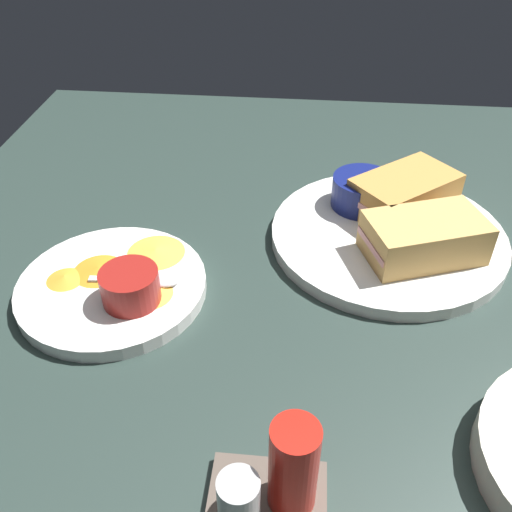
{
  "coord_description": "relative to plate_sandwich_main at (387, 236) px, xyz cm",
  "views": [
    {
      "loc": [
        6.46,
        45.65,
        41.57
      ],
      "look_at": [
        11.26,
        -3.24,
        3.0
      ],
      "focal_mm": 39.39,
      "sensor_mm": 36.0,
      "label": 1
    }
  ],
  "objects": [
    {
      "name": "plantain_chip_scatter",
      "position": [
        29.4,
        10.8,
        1.1
      ],
      "size": [
        16.23,
        14.86,
        0.6
      ],
      "color": "gold",
      "rests_on": "plate_chips_companion"
    },
    {
      "name": "sandwich_half_near",
      "position": [
        -3.31,
        4.29,
        3.2
      ],
      "size": [
        14.84,
        11.53,
        4.8
      ],
      "color": "tan",
      "rests_on": "plate_sandwich_main"
    },
    {
      "name": "plate_chips_companion",
      "position": [
        30.93,
        12.53,
        0.0
      ],
      "size": [
        20.6,
        20.6,
        1.6
      ],
      "primitive_type": "cylinder",
      "color": "white",
      "rests_on": "ground_plane"
    },
    {
      "name": "sandwich_half_far",
      "position": [
        -2.06,
        -5.02,
        3.2
      ],
      "size": [
        14.86,
        14.15,
        4.8
      ],
      "color": "#C68C42",
      "rests_on": "plate_sandwich_main"
    },
    {
      "name": "plate_sandwich_main",
      "position": [
        0.0,
        0.0,
        0.0
      ],
      "size": [
        28.54,
        28.54,
        1.6
      ],
      "primitive_type": "cylinder",
      "color": "white",
      "rests_on": "ground_plane"
    },
    {
      "name": "ground_plane",
      "position": [
        4.2,
        11.51,
        -2.3
      ],
      "size": [
        110.0,
        110.0,
        3.0
      ],
      "primitive_type": "cube",
      "color": "#283833"
    },
    {
      "name": "spoon_by_dark_ramekin",
      "position": [
        -0.65,
        -0.93,
        1.16
      ],
      "size": [
        7.29,
        8.65,
        0.8
      ],
      "color": "silver",
      "rests_on": "plate_sandwich_main"
    },
    {
      "name": "ramekin_light_gravy",
      "position": [
        27.84,
        15.1,
        2.75
      ],
      "size": [
        6.12,
        6.12,
        3.63
      ],
      "color": "maroon",
      "rests_on": "plate_chips_companion"
    },
    {
      "name": "condiment_caddy",
      "position": [
        11.56,
        35.94,
        2.61
      ],
      "size": [
        9.0,
        9.0,
        9.5
      ],
      "color": "brown",
      "rests_on": "ground_plane"
    },
    {
      "name": "ramekin_dark_sauce",
      "position": [
        3.08,
        -5.63,
        2.95
      ],
      "size": [
        7.87,
        7.87,
        4.01
      ],
      "color": "navy",
      "rests_on": "plate_sandwich_main"
    },
    {
      "name": "spoon_by_gravy_ramekin",
      "position": [
        26.4,
        12.3,
        1.16
      ],
      "size": [
        9.91,
        2.36,
        0.8
      ],
      "color": "silver",
      "rests_on": "plate_chips_companion"
    }
  ]
}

